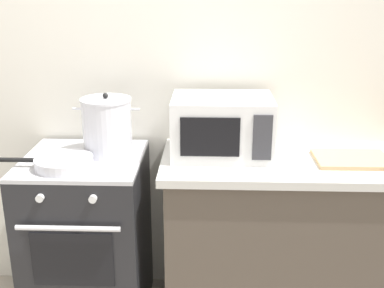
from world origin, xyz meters
TOP-DOWN VIEW (x-y plane):
  - back_wall at (0.30, 0.97)m, footprint 4.40×0.10m
  - lower_cabinet_right at (0.90, 0.62)m, footprint 1.64×0.56m
  - countertop_right at (0.90, 0.62)m, footprint 1.70×0.60m
  - stove at (-0.35, 0.60)m, footprint 0.60×0.64m
  - stock_pot at (-0.23, 0.67)m, footprint 0.34×0.26m
  - frying_pan at (-0.41, 0.47)m, footprint 0.48×0.28m
  - microwave at (0.35, 0.68)m, footprint 0.50×0.37m
  - cutting_board at (0.99, 0.60)m, footprint 0.36×0.26m

SIDE VIEW (x-z plane):
  - lower_cabinet_right at x=0.90m, z-range 0.00..0.88m
  - stove at x=-0.35m, z-range 0.00..0.92m
  - countertop_right at x=0.90m, z-range 0.88..0.92m
  - cutting_board at x=0.99m, z-range 0.92..0.94m
  - frying_pan at x=-0.41m, z-range 0.92..0.97m
  - stock_pot at x=-0.23m, z-range 0.91..1.22m
  - microwave at x=0.35m, z-range 0.92..1.22m
  - back_wall at x=0.30m, z-range 0.00..2.50m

